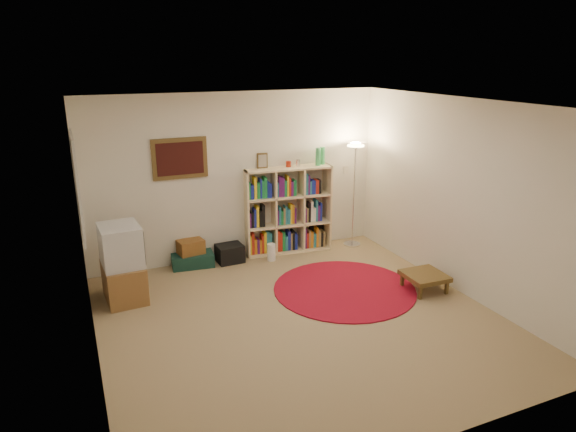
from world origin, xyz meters
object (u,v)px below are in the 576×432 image
floor_fan (318,232)px  side_table (425,276)px  bookshelf (286,211)px  floor_lamp (355,160)px  suitcase (192,259)px  tv_stand (123,264)px

floor_fan → side_table: bearing=-84.8°
bookshelf → floor_lamp: size_ratio=0.96×
bookshelf → floor_fan: bearing=7.6°
bookshelf → suitcase: (-1.52, -0.02, -0.56)m
suitcase → side_table: side_table is taller
floor_fan → side_table: (0.52, -2.10, -0.02)m
tv_stand → side_table: size_ratio=1.87×
bookshelf → side_table: (1.10, -2.08, -0.46)m
suitcase → side_table: bearing=-31.9°
suitcase → side_table: size_ratio=1.21×
side_table → floor_lamp: bearing=90.3°
tv_stand → suitcase: 1.33m
floor_lamp → tv_stand: size_ratio=1.72×
floor_fan → side_table: floor_fan is taller
floor_fan → suitcase: (-2.10, -0.04, -0.11)m
tv_stand → floor_fan: bearing=10.6°
floor_fan → side_table: size_ratio=0.80×
floor_lamp → side_table: (0.01, -1.86, -1.22)m
floor_fan → side_table: 2.16m
floor_lamp → tv_stand: floor_lamp is taller
floor_fan → tv_stand: tv_stand is taller
bookshelf → floor_fan: 0.73m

